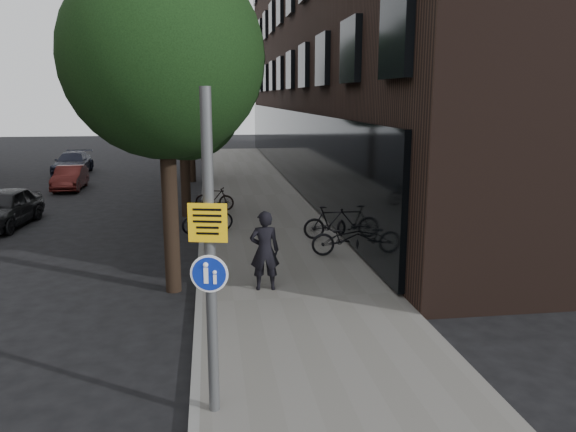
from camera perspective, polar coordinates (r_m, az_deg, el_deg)
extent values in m
plane|color=black|center=(9.54, 3.25, -15.88)|extent=(120.00, 120.00, 0.00)
cube|color=#63615C|center=(18.88, -1.90, -1.47)|extent=(4.50, 60.00, 0.12)
cube|color=slate|center=(18.79, -8.74, -1.66)|extent=(0.15, 60.00, 0.13)
cube|color=black|center=(32.25, 11.16, 19.89)|extent=(12.00, 40.00, 18.00)
cylinder|color=black|center=(13.11, -11.80, -0.85)|extent=(0.36, 0.36, 3.20)
sphere|color=black|center=(12.82, -12.53, 15.49)|extent=(4.40, 4.40, 4.40)
sphere|color=black|center=(13.57, -10.37, 11.14)|extent=(2.64, 2.64, 2.64)
cylinder|color=black|center=(21.47, -10.40, 4.16)|extent=(0.36, 0.36, 3.20)
sphere|color=black|center=(21.30, -10.79, 14.07)|extent=(5.00, 5.00, 5.00)
sphere|color=black|center=(22.07, -9.53, 11.43)|extent=(3.00, 3.00, 3.00)
cylinder|color=black|center=(30.41, -9.76, 6.44)|extent=(0.36, 0.36, 3.20)
sphere|color=black|center=(30.29, -10.01, 13.42)|extent=(5.00, 5.00, 5.00)
sphere|color=black|center=(31.07, -9.14, 11.57)|extent=(3.00, 3.00, 3.00)
cylinder|color=#595B5E|center=(7.58, -7.91, -4.21)|extent=(0.15, 0.15, 4.47)
cube|color=#DFAA0B|center=(7.46, -8.02, -0.54)|extent=(0.51, 0.14, 0.52)
cylinder|color=#0D2499|center=(7.64, -7.87, -5.64)|extent=(0.45, 0.12, 0.46)
cylinder|color=white|center=(7.64, -7.87, -5.64)|extent=(0.51, 0.13, 0.52)
imported|color=black|center=(12.77, -2.39, -3.53)|extent=(0.69, 0.47, 1.84)
imported|color=black|center=(15.70, 5.83, -2.23)|extent=(1.93, 0.80, 0.99)
imported|color=black|center=(17.48, 4.37, -0.65)|extent=(1.73, 0.52, 1.03)
imported|color=black|center=(18.44, -8.18, -0.24)|extent=(1.87, 1.23, 0.93)
imported|color=black|center=(22.08, -7.49, 1.81)|extent=(1.62, 0.87, 0.94)
imported|color=black|center=(21.92, -26.91, 0.75)|extent=(1.97, 4.08, 1.34)
imported|color=#4D1816|center=(29.53, -21.27, 3.63)|extent=(1.33, 3.53, 1.15)
imported|color=black|center=(35.53, -21.02, 5.05)|extent=(1.86, 4.45, 1.29)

